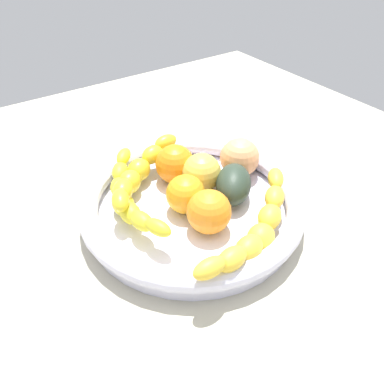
{
  "coord_description": "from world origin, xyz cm",
  "views": [
    {
      "loc": [
        -38.33,
        26.44,
        44.73
      ],
      "look_at": [
        0.0,
        0.0,
        7.92
      ],
      "focal_mm": 35.38,
      "sensor_mm": 36.0,
      "label": 1
    }
  ],
  "objects": [
    {
      "name": "banana_arching_top",
      "position": [
        9.05,
        4.72,
        8.26
      ],
      "size": [
        14.41,
        18.57,
        5.27
      ],
      "color": "yellow",
      "rests_on": "fruit_bowl"
    },
    {
      "name": "banana_draped_right",
      "position": [
        4.67,
        8.76,
        7.8
      ],
      "size": [
        23.38,
        9.15,
        5.32
      ],
      "color": "yellow",
      "rests_on": "fruit_bowl"
    },
    {
      "name": "orange_mid_left",
      "position": [
        -5.57,
        0.83,
        8.25
      ],
      "size": [
        6.66,
        6.66,
        6.66
      ],
      "primitive_type": "sphere",
      "color": "orange",
      "rests_on": "fruit_bowl"
    },
    {
      "name": "banana_draped_left",
      "position": [
        -12.08,
        -2.57,
        8.13
      ],
      "size": [
        12.8,
        24.26,
        5.92
      ],
      "color": "yellow",
      "rests_on": "fruit_bowl"
    },
    {
      "name": "fruit_bowl",
      "position": [
        0.0,
        0.0,
        5.54
      ],
      "size": [
        35.72,
        35.72,
        4.93
      ],
      "color": "white",
      "rests_on": "kitchen_counter"
    },
    {
      "name": "apple_yellow",
      "position": [
        3.02,
        -4.0,
        8.24
      ],
      "size": [
        6.63,
        6.63,
        6.63
      ],
      "primitive_type": "sphere",
      "color": "gold",
      "rests_on": "fruit_bowl"
    },
    {
      "name": "orange_front",
      "position": [
        0.4,
        1.2,
        8.04
      ],
      "size": [
        6.22,
        6.22,
        6.22
      ],
      "primitive_type": "sphere",
      "color": "orange",
      "rests_on": "fruit_bowl"
    },
    {
      "name": "peach_blush",
      "position": [
        2.76,
        -12.02,
        8.4
      ],
      "size": [
        6.94,
        6.94,
        6.94
      ],
      "primitive_type": "sphere",
      "color": "#F1A269",
      "rests_on": "fruit_bowl"
    },
    {
      "name": "kitchen_counter",
      "position": [
        0.0,
        0.0,
        1.5
      ],
      "size": [
        120.0,
        120.0,
        3.0
      ],
      "primitive_type": "cube",
      "color": "#B1AC96",
      "rests_on": "ground"
    },
    {
      "name": "orange_mid_right",
      "position": [
        7.64,
        -1.72,
        8.31
      ],
      "size": [
        6.78,
        6.78,
        6.78
      ],
      "primitive_type": "sphere",
      "color": "orange",
      "rests_on": "fruit_bowl"
    },
    {
      "name": "avocado_dark",
      "position": [
        -1.98,
        -6.78,
        7.77
      ],
      "size": [
        10.3,
        10.16,
        5.76
      ],
      "primitive_type": "ellipsoid",
      "rotation": [
        0.0,
        0.0,
        5.53
      ],
      "color": "#29382C",
      "rests_on": "fruit_bowl"
    }
  ]
}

